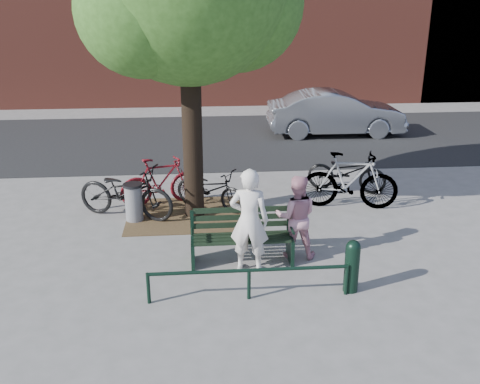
{
  "coord_description": "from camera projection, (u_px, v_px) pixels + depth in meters",
  "views": [
    {
      "loc": [
        -0.74,
        -8.24,
        4.31
      ],
      "look_at": [
        0.05,
        1.0,
        0.92
      ],
      "focal_mm": 40.0,
      "sensor_mm": 36.0,
      "label": 1
    }
  ],
  "objects": [
    {
      "name": "road",
      "position": [
        219.0,
        139.0,
        17.2
      ],
      "size": [
        40.0,
        7.0,
        0.01
      ],
      "primitive_type": "cube",
      "color": "black",
      "rests_on": "ground"
    },
    {
      "name": "ground",
      "position": [
        242.0,
        262.0,
        9.25
      ],
      "size": [
        90.0,
        90.0,
        0.0
      ],
      "primitive_type": "plane",
      "color": "gray",
      "rests_on": "ground"
    },
    {
      "name": "person_left",
      "position": [
        249.0,
        220.0,
        8.7
      ],
      "size": [
        0.73,
        0.57,
        1.77
      ],
      "primitive_type": "imported",
      "rotation": [
        0.0,
        0.0,
        2.9
      ],
      "color": "silver",
      "rests_on": "ground"
    },
    {
      "name": "person_right",
      "position": [
        296.0,
        217.0,
        9.21
      ],
      "size": [
        0.8,
        0.66,
        1.5
      ],
      "primitive_type": "imported",
      "rotation": [
        0.0,
        0.0,
        3.0
      ],
      "color": "#CD8D9C",
      "rests_on": "ground"
    },
    {
      "name": "bicycle_a",
      "position": [
        126.0,
        192.0,
        10.94
      ],
      "size": [
        2.25,
        1.51,
        1.12
      ],
      "primitive_type": "imported",
      "rotation": [
        0.0,
        0.0,
        1.17
      ],
      "color": "black",
      "rests_on": "ground"
    },
    {
      "name": "litter_bin",
      "position": [
        134.0,
        202.0,
        10.82
      ],
      "size": [
        0.39,
        0.39,
        0.8
      ],
      "color": "gray",
      "rests_on": "ground"
    },
    {
      "name": "park_bench",
      "position": [
        241.0,
        235.0,
        9.16
      ],
      "size": [
        1.74,
        0.54,
        0.97
      ],
      "color": "black",
      "rests_on": "ground"
    },
    {
      "name": "dirt_pit",
      "position": [
        185.0,
        215.0,
        11.22
      ],
      "size": [
        2.4,
        2.0,
        0.02
      ],
      "primitive_type": "cube",
      "color": "brown",
      "rests_on": "ground"
    },
    {
      "name": "bicycle_c",
      "position": [
        210.0,
        189.0,
        11.44
      ],
      "size": [
        1.74,
        1.46,
        0.9
      ],
      "primitive_type": "imported",
      "rotation": [
        0.0,
        0.0,
        0.97
      ],
      "color": "black",
      "rests_on": "ground"
    },
    {
      "name": "bollard",
      "position": [
        352.0,
        264.0,
        8.19
      ],
      "size": [
        0.23,
        0.23,
        0.86
      ],
      "color": "black",
      "rests_on": "ground"
    },
    {
      "name": "parked_car",
      "position": [
        335.0,
        113.0,
        17.54
      ],
      "size": [
        4.46,
        1.65,
        1.46
      ],
      "primitive_type": "imported",
      "rotation": [
        0.0,
        0.0,
        1.55
      ],
      "color": "gray",
      "rests_on": "ground"
    },
    {
      "name": "bicycle_e",
      "position": [
        347.0,
        172.0,
        12.46
      ],
      "size": [
        1.93,
        1.28,
        0.96
      ],
      "primitive_type": "imported",
      "rotation": [
        0.0,
        0.0,
        1.18
      ],
      "color": "black",
      "rests_on": "ground"
    },
    {
      "name": "bicycle_d",
      "position": [
        350.0,
        181.0,
        11.42
      ],
      "size": [
        2.14,
        0.98,
        1.24
      ],
      "primitive_type": "imported",
      "rotation": [
        0.0,
        0.0,
        1.37
      ],
      "color": "gray",
      "rests_on": "ground"
    },
    {
      "name": "bicycle_b",
      "position": [
        161.0,
        181.0,
        11.63
      ],
      "size": [
        1.85,
        0.95,
        1.07
      ],
      "primitive_type": "imported",
      "rotation": [
        0.0,
        0.0,
        1.84
      ],
      "color": "#5F0D14",
      "rests_on": "ground"
    },
    {
      "name": "guard_railing",
      "position": [
        249.0,
        275.0,
        7.99
      ],
      "size": [
        3.06,
        0.06,
        0.51
      ],
      "color": "black",
      "rests_on": "ground"
    }
  ]
}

